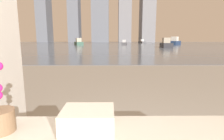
# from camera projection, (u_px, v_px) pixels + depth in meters

# --- Properties ---
(towel_stack) EXTENTS (0.26, 0.20, 0.12)m
(towel_stack) POSITION_uv_depth(u_px,v_px,m) (88.00, 120.00, 0.89)
(towel_stack) COLOR silver
(towel_stack) RESTS_ON bathtub
(harbor_water) EXTENTS (180.00, 110.00, 0.01)m
(harbor_water) POSITION_uv_depth(u_px,v_px,m) (111.00, 44.00, 61.18)
(harbor_water) COLOR slate
(harbor_water) RESTS_ON ground_plane
(harbor_boat_1) EXTENTS (1.72, 3.82, 1.38)m
(harbor_boat_1) POSITION_uv_depth(u_px,v_px,m) (166.00, 44.00, 25.21)
(harbor_boat_1) COLOR #2D2D33
(harbor_boat_1) RESTS_ON harbor_water
(harbor_boat_2) EXTENTS (1.62, 3.33, 1.20)m
(harbor_boat_2) POSITION_uv_depth(u_px,v_px,m) (124.00, 43.00, 43.25)
(harbor_boat_2) COLOR #4C4C51
(harbor_boat_2) RESTS_ON harbor_water
(harbor_boat_3) EXTENTS (4.38, 5.26, 1.94)m
(harbor_boat_3) POSITION_uv_depth(u_px,v_px,m) (175.00, 42.00, 42.30)
(harbor_boat_3) COLOR navy
(harbor_boat_3) RESTS_ON harbor_water
(harbor_boat_4) EXTENTS (2.70, 4.36, 1.55)m
(harbor_boat_4) POSITION_uv_depth(u_px,v_px,m) (79.00, 43.00, 38.62)
(harbor_boat_4) COLOR #335647
(harbor_boat_4) RESTS_ON harbor_water
(harbor_boat_5) EXTENTS (2.37, 4.39, 1.56)m
(harbor_boat_5) POSITION_uv_depth(u_px,v_px,m) (142.00, 42.00, 68.90)
(harbor_boat_5) COLOR #4C4C51
(harbor_boat_5) RESTS_ON harbor_water
(skyline_tower_2) EXTENTS (10.84, 13.73, 48.22)m
(skyline_tower_2) POSITION_uv_depth(u_px,v_px,m) (100.00, 4.00, 112.34)
(skyline_tower_2) COLOR slate
(skyline_tower_2) RESTS_ON ground_plane
(skyline_tower_3) EXTENTS (8.21, 6.50, 33.96)m
(skyline_tower_3) POSITION_uv_depth(u_px,v_px,m) (125.00, 16.00, 113.68)
(skyline_tower_3) COLOR slate
(skyline_tower_3) RESTS_ON ground_plane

